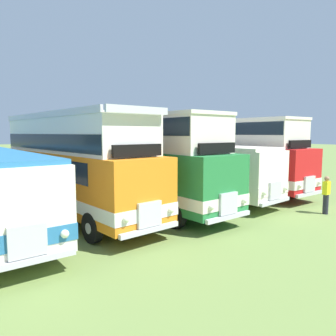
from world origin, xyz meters
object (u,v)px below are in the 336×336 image
Objects in this scene: bus_fifth_in_row at (142,157)px; bus_sixth_in_row at (185,166)px; marshal_person at (326,195)px; bus_fourth_in_row at (74,163)px; bus_seventh_in_row at (225,152)px.

bus_sixth_in_row is (3.40, 0.56, -0.72)m from bus_fifth_in_row.
bus_fifth_in_row is 6.43× the size of marshal_person.
bus_sixth_in_row is at bearing 9.35° from bus_fifth_in_row.
bus_sixth_in_row is 6.70× the size of marshal_person.
bus_fifth_in_row is at bearing -170.65° from bus_sixth_in_row.
bus_fourth_in_row reaches higher than marshal_person.
bus_sixth_in_row is 7.53m from marshal_person.
bus_sixth_in_row is (6.82, 0.21, -0.60)m from bus_fourth_in_row.
bus_fourth_in_row is at bearing 141.77° from marshal_person.
bus_fifth_in_row is 3.52m from bus_sixth_in_row.
marshal_person is (8.87, -6.99, -1.47)m from bus_fourth_in_row.
bus_seventh_in_row is 6.62× the size of marshal_person.
bus_sixth_in_row is at bearing 1.75° from bus_fourth_in_row.
bus_fifth_in_row is at bearing 129.42° from marshal_person.
bus_fourth_in_row is 3.43m from bus_fifth_in_row.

